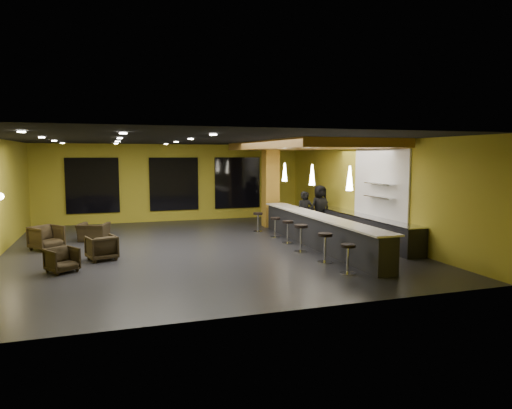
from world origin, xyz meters
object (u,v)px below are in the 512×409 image
object	(u,v)px
pendant_0	(350,178)
staff_b	(306,211)
bar_counter	(318,232)
armchair_a	(62,260)
column	(271,185)
pendant_2	(285,172)
armchair_c	(46,238)
staff_a	(305,213)
bar_stool_3	(288,229)
bar_stool_2	(301,235)
bar_stool_4	(275,225)
bar_stool_1	(325,244)
bar_stool_0	(348,255)
bar_stool_5	(258,220)
prep_counter	(363,228)
pendant_1	(312,175)
armchair_d	(93,232)
staff_c	(320,208)
armchair_b	(102,248)

from	to	relation	value
pendant_0	staff_b	xyz separation A→B (m)	(1.12, 5.42, -1.59)
bar_counter	staff_b	xyz separation A→B (m)	(1.12, 3.42, 0.26)
staff_b	armchair_a	xyz separation A→B (m)	(-8.81, -4.38, -0.44)
column	pendant_2	distance (m)	1.71
armchair_a	armchair_c	distance (m)	3.27
staff_a	bar_stool_3	distance (m)	1.97
column	bar_stool_2	bearing A→B (deg)	-99.49
bar_stool_2	bar_stool_4	world-z (taller)	bar_stool_2
pendant_0	bar_stool_1	xyz separation A→B (m)	(-0.79, -0.10, -1.82)
pendant_0	bar_stool_0	size ratio (longest dim) A/B	0.91
bar_stool_0	bar_stool_5	world-z (taller)	bar_stool_0
prep_counter	pendant_1	size ratio (longest dim) A/B	8.57
staff_a	armchair_d	distance (m)	7.69
prep_counter	pendant_1	xyz separation A→B (m)	(-2.00, 0.00, 1.92)
staff_a	bar_stool_4	world-z (taller)	staff_a
pendant_0	staff_c	world-z (taller)	pendant_0
prep_counter	bar_stool_2	size ratio (longest dim) A/B	6.96
prep_counter	bar_stool_4	size ratio (longest dim) A/B	8.01
column	bar_counter	bearing A→B (deg)	-90.00
bar_stool_2	bar_stool_5	distance (m)	4.03
staff_a	armchair_b	xyz separation A→B (m)	(-7.29, -2.09, -0.47)
staff_a	staff_b	distance (m)	1.28
staff_a	column	bearing A→B (deg)	117.69
bar_stool_4	staff_b	bearing A→B (deg)	37.53
bar_stool_1	bar_stool_2	bearing A→B (deg)	93.30
column	staff_a	xyz separation A→B (m)	(0.55, -2.32, -0.93)
bar_counter	armchair_a	bearing A→B (deg)	-172.91
armchair_d	bar_stool_2	xyz separation A→B (m)	(6.18, -3.98, 0.24)
staff_c	armchair_a	world-z (taller)	staff_c
pendant_1	bar_stool_3	bearing A→B (deg)	157.12
staff_c	bar_stool_3	world-z (taller)	staff_c
bar_stool_1	armchair_d	bearing A→B (deg)	138.93
staff_c	bar_stool_4	world-z (taller)	staff_c
bar_counter	staff_a	xyz separation A→B (m)	(0.55, 2.28, 0.32)
armchair_d	bar_stool_4	bearing A→B (deg)	-172.49
bar_stool_4	bar_stool_5	bearing A→B (deg)	98.03
staff_a	bar_stool_2	xyz separation A→B (m)	(-1.42, -2.89, -0.27)
armchair_c	staff_a	bearing A→B (deg)	-38.94
pendant_2	staff_a	xyz separation A→B (m)	(0.55, -0.72, -1.53)
staff_a	armchair_a	distance (m)	8.86
staff_a	armchair_a	bearing A→B (deg)	-144.09
bar_stool_5	staff_b	bearing A→B (deg)	0.29
staff_a	armchair_b	bearing A→B (deg)	-149.53
bar_stool_1	bar_stool_4	bearing A→B (deg)	89.46
armchair_d	staff_c	bearing A→B (deg)	-162.67
prep_counter	staff_c	bearing A→B (deg)	100.83
pendant_0	armchair_a	world-z (taller)	pendant_0
pendant_0	armchair_a	xyz separation A→B (m)	(-7.69, 1.04, -2.03)
pendant_2	column	bearing A→B (deg)	90.00
armchair_a	bar_stool_1	xyz separation A→B (m)	(6.91, -1.14, 0.22)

